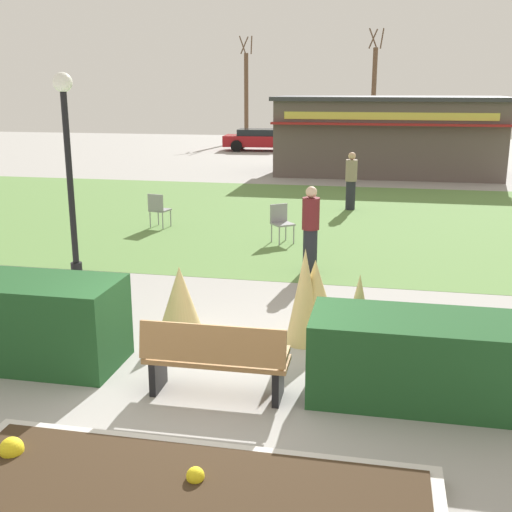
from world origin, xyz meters
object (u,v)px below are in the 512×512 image
at_px(lamppost_mid, 68,149).
at_px(tree_right_bg, 374,95).
at_px(person_standing, 311,229).
at_px(tree_center_bg, 246,95).
at_px(park_bench, 215,359).
at_px(food_kiosk, 388,136).
at_px(person_strolling, 351,181).
at_px(parked_car_west_slot, 261,139).
at_px(trash_bin, 507,361).
at_px(parked_car_center_slot, 358,141).
at_px(cafe_chair_east, 281,220).
at_px(cafe_chair_west, 158,208).

relative_size(lamppost_mid, tree_right_bg, 0.56).
bearing_deg(person_standing, tree_center_bg, -135.00).
distance_m(park_bench, lamppost_mid, 6.31).
xyz_separation_m(food_kiosk, person_standing, (-1.41, -14.92, -0.72)).
distance_m(person_strolling, parked_car_west_slot, 18.07).
relative_size(trash_bin, parked_car_center_slot, 0.18).
bearing_deg(lamppost_mid, tree_right_bg, 80.07).
bearing_deg(person_strolling, tree_right_bg, -122.38).
xyz_separation_m(trash_bin, tree_right_bg, (-2.40, 32.06, 2.65)).
bearing_deg(parked_car_west_slot, cafe_chair_east, -77.83).
distance_m(food_kiosk, cafe_chair_east, 12.90).
xyz_separation_m(parked_car_west_slot, tree_center_bg, (-2.28, 6.62, 2.33)).
relative_size(lamppost_mid, tree_center_bg, 0.57).
bearing_deg(cafe_chair_east, lamppost_mid, -137.07).
xyz_separation_m(cafe_chair_east, tree_right_bg, (1.45, 25.17, 2.49)).
bearing_deg(trash_bin, food_kiosk, 94.37).
distance_m(park_bench, cafe_chair_west, 9.48).
xyz_separation_m(cafe_chair_east, parked_car_center_slot, (0.80, 21.48, 0.12)).
height_order(park_bench, lamppost_mid, lamppost_mid).
distance_m(tree_right_bg, tree_center_bg, 8.87).
relative_size(person_strolling, parked_car_center_slot, 0.40).
relative_size(person_strolling, parked_car_west_slot, 0.39).
bearing_deg(tree_center_bg, person_strolling, -70.73).
bearing_deg(park_bench, parked_car_center_slot, 89.40).
bearing_deg(person_standing, cafe_chair_west, -96.24).
bearing_deg(lamppost_mid, tree_center_bg, 96.16).
bearing_deg(trash_bin, person_strolling, 102.44).
bearing_deg(person_standing, cafe_chair_east, -126.89).
relative_size(trash_bin, person_standing, 0.44).
distance_m(lamppost_mid, parked_car_center_slot, 25.19).
bearing_deg(parked_car_center_slot, cafe_chair_east, -92.13).
distance_m(lamppost_mid, cafe_chair_east, 5.17).
height_order(trash_bin, tree_center_bg, tree_center_bg).
relative_size(park_bench, person_standing, 1.01).
bearing_deg(food_kiosk, cafe_chair_west, -115.95).
distance_m(lamppost_mid, cafe_chair_west, 4.60).
xyz_separation_m(parked_car_west_slot, tree_right_bg, (6.09, 3.69, 2.38)).
relative_size(cafe_chair_east, tree_right_bg, 0.13).
height_order(park_bench, cafe_chair_east, park_bench).
distance_m(cafe_chair_west, cafe_chair_east, 3.46).
distance_m(park_bench, trash_bin, 3.48).
xyz_separation_m(trash_bin, cafe_chair_east, (-3.86, 6.89, 0.15)).
height_order(park_bench, tree_right_bg, tree_right_bg).
xyz_separation_m(tree_right_bg, tree_center_bg, (-8.37, 2.93, -0.05)).
xyz_separation_m(lamppost_mid, parked_car_west_slot, (-1.11, 24.75, -1.76)).
xyz_separation_m(person_strolling, person_standing, (-0.41, -6.72, 0.00)).
relative_size(trash_bin, tree_center_bg, 0.11).
bearing_deg(person_strolling, tree_center_bg, -102.86).
bearing_deg(cafe_chair_east, parked_car_center_slot, 87.87).
bearing_deg(tree_center_bg, parked_car_west_slot, -71.00).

